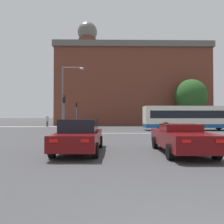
% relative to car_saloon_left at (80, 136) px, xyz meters
% --- Properties ---
extents(stop_line_strip, '(9.39, 0.30, 0.01)m').
position_rel_car_saloon_left_xyz_m(stop_line_strip, '(2.55, 11.43, -0.78)').
color(stop_line_strip, silver).
rests_on(stop_line_strip, ground_plane).
extents(far_pavement, '(70.44, 2.50, 0.01)m').
position_rel_car_saloon_left_xyz_m(far_pavement, '(2.55, 25.38, -0.78)').
color(far_pavement, gray).
rests_on(far_pavement, ground_plane).
extents(brick_civic_building, '(29.74, 16.06, 22.20)m').
position_rel_car_saloon_left_xyz_m(brick_civic_building, '(5.89, 36.80, 7.22)').
color(brick_civic_building, brown).
rests_on(brick_civic_building, ground_plane).
extents(car_saloon_left, '(2.09, 4.86, 1.56)m').
position_rel_car_saloon_left_xyz_m(car_saloon_left, '(0.00, 0.00, 0.00)').
color(car_saloon_left, '#600C0F').
rests_on(car_saloon_left, ground_plane).
extents(car_roadster_right, '(2.12, 4.96, 1.34)m').
position_rel_car_saloon_left_xyz_m(car_roadster_right, '(4.72, -0.39, -0.08)').
color(car_roadster_right, '#600C0F').
rests_on(car_roadster_right, ground_plane).
extents(bus_crossing_lead, '(12.01, 2.71, 2.92)m').
position_rel_car_saloon_left_xyz_m(bus_crossing_lead, '(11.72, 15.96, 0.78)').
color(bus_crossing_lead, silver).
rests_on(bus_crossing_lead, ground_plane).
extents(traffic_light_far_left, '(0.26, 0.31, 3.98)m').
position_rel_car_saloon_left_xyz_m(traffic_light_far_left, '(-3.77, 24.73, 1.90)').
color(traffic_light_far_left, slate).
rests_on(traffic_light_far_left, ground_plane).
extents(traffic_light_near_left, '(0.26, 0.31, 3.88)m').
position_rel_car_saloon_left_xyz_m(traffic_light_near_left, '(-3.25, 12.30, 1.84)').
color(traffic_light_near_left, slate).
rests_on(traffic_light_near_left, ground_plane).
extents(street_lamp_junction, '(2.43, 0.36, 7.20)m').
position_rel_car_saloon_left_xyz_m(street_lamp_junction, '(-3.22, 13.49, 3.65)').
color(street_lamp_junction, slate).
rests_on(street_lamp_junction, ground_plane).
extents(pedestrian_waiting, '(0.45, 0.42, 1.84)m').
position_rel_car_saloon_left_xyz_m(pedestrian_waiting, '(-8.48, 24.92, 0.31)').
color(pedestrian_waiting, '#333851').
rests_on(pedestrian_waiting, ground_plane).
extents(tree_by_building, '(5.41, 5.41, 8.04)m').
position_rel_car_saloon_left_xyz_m(tree_by_building, '(15.55, 26.69, 4.40)').
color(tree_by_building, '#4C3823').
rests_on(tree_by_building, ground_plane).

